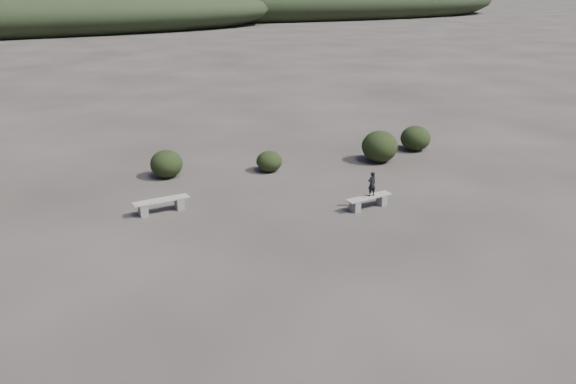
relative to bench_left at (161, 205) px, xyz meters
name	(u,v)px	position (x,y,z in m)	size (l,w,h in m)	color
ground	(339,276)	(3.53, -5.97, -0.28)	(1200.00, 1200.00, 0.00)	#2F2824
bench_left	(161,205)	(0.00, 0.00, 0.00)	(1.87, 0.62, 0.46)	slate
bench_right	(369,201)	(6.51, -2.16, -0.02)	(1.73, 0.64, 0.42)	slate
seated_person	(372,184)	(6.61, -2.14, 0.57)	(0.31, 0.20, 0.84)	black
shrub_b	(167,164)	(0.81, 3.55, 0.26)	(1.25, 1.25, 1.07)	black
shrub_c	(269,161)	(4.74, 2.77, 0.13)	(1.03, 1.03, 0.83)	black
shrub_d	(380,146)	(9.49, 2.31, 0.38)	(1.50, 1.50, 1.32)	black
shrub_e	(415,138)	(11.87, 3.22, 0.28)	(1.33, 1.33, 1.11)	black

